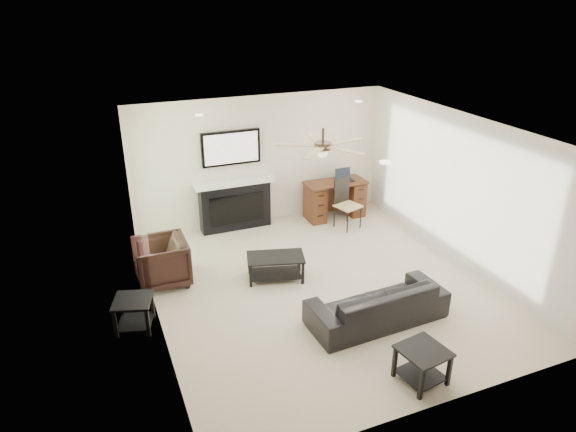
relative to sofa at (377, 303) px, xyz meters
name	(u,v)px	position (x,y,z in m)	size (l,w,h in m)	color
room_shell	(334,182)	(-0.14, 1.17, 1.40)	(5.50, 5.54, 2.52)	beige
sofa	(377,303)	(0.00, 0.00, 0.00)	(1.95, 0.76, 0.57)	black
armchair	(161,262)	(-2.60, 2.15, 0.09)	(0.79, 0.81, 0.74)	black
coffee_table	(276,267)	(-0.90, 1.60, -0.09)	(0.90, 0.50, 0.40)	black
end_table_near	(422,365)	(-0.15, -1.25, -0.06)	(0.52, 0.52, 0.45)	black
end_table_left	(134,314)	(-3.15, 1.10, -0.06)	(0.50, 0.50, 0.45)	black
fireplace_unit	(234,182)	(-0.93, 3.67, 0.67)	(1.52, 0.34, 1.91)	black
desk	(335,199)	(1.08, 3.43, 0.09)	(1.22, 0.56, 0.76)	#3A210E
desk_chair	(348,204)	(1.08, 2.88, 0.20)	(0.42, 0.44, 0.97)	black
laptop	(345,175)	(1.28, 3.41, 0.59)	(0.33, 0.24, 0.23)	black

